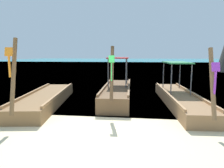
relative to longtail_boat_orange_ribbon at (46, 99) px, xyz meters
The scene contains 5 objects.
ground 4.10m from the longtail_boat_orange_ribbon, 44.38° to the right, with size 120.00×120.00×0.00m, color beige.
sea_water 58.55m from the longtail_boat_orange_ribbon, 87.14° to the left, with size 120.00×120.00×0.00m, color teal.
longtail_boat_orange_ribbon is the anchor object (origin of this frame).
longtail_boat_green_ribbon 3.38m from the longtail_boat_orange_ribbon, 24.90° to the left, with size 1.43×5.95×2.54m.
longtail_boat_violet_ribbon 5.97m from the longtail_boat_orange_ribbon, ahead, with size 1.56×7.01×2.43m.
Camera 1 is at (1.14, -5.70, 2.21)m, focal length 32.86 mm.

